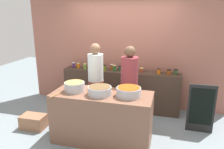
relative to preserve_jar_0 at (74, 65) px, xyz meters
name	(u,v)px	position (x,y,z in m)	size (l,w,h in m)	color
ground	(107,131)	(1.17, -1.12, -0.99)	(12.00, 12.00, 0.00)	gray
storefront_wall	(124,44)	(1.17, 0.33, 0.51)	(4.80, 0.12, 3.00)	#A86554
display_shelf	(120,90)	(1.17, -0.02, -0.53)	(2.70, 0.36, 0.93)	#402F24
prep_table	(102,117)	(1.17, -1.42, -0.55)	(1.70, 0.70, 0.89)	brown
preserve_jar_0	(74,65)	(0.00, 0.00, 0.00)	(0.07, 0.07, 0.13)	#482557
preserve_jar_1	(78,65)	(0.12, 0.01, -0.01)	(0.07, 0.07, 0.11)	orange
preserve_jar_2	(85,66)	(0.33, -0.08, 0.00)	(0.08, 0.08, 0.14)	olive
preserve_jar_3	(90,67)	(0.43, -0.04, -0.02)	(0.07, 0.07, 0.10)	#609A31
preserve_jar_4	(99,67)	(0.65, 0.02, 0.00)	(0.09, 0.09, 0.12)	gold
preserve_jar_5	(104,68)	(0.80, -0.07, 0.00)	(0.09, 0.09, 0.13)	olive
preserve_jar_6	(112,67)	(0.95, 0.05, 0.00)	(0.07, 0.07, 0.13)	brown
preserve_jar_7	(114,68)	(1.05, -0.08, 0.01)	(0.08, 0.08, 0.14)	#295A27
preserve_jar_8	(120,68)	(1.15, 0.04, -0.01)	(0.09, 0.09, 0.10)	#2D5335
preserve_jar_9	(126,69)	(1.30, -0.04, -0.01)	(0.09, 0.09, 0.10)	olive
preserve_jar_10	(132,70)	(1.44, -0.04, -0.01)	(0.07, 0.07, 0.11)	red
preserve_jar_11	(141,70)	(1.65, 0.01, -0.02)	(0.09, 0.09, 0.10)	#9A3B24
preserve_jar_12	(159,71)	(2.03, -0.03, -0.01)	(0.08, 0.08, 0.11)	orange
preserve_jar_13	(169,72)	(2.24, -0.06, 0.00)	(0.09, 0.09, 0.12)	brown
preserve_jar_14	(176,72)	(2.39, 0.00, 0.00)	(0.09, 0.09, 0.12)	#2F4E28
cooking_pot_left	(75,87)	(0.68, -1.43, -0.02)	(0.35, 0.35, 0.17)	#B7B7BC
cooking_pot_center	(100,91)	(1.16, -1.49, -0.03)	(0.40, 0.40, 0.15)	#B7B7BC
cooking_pot_right	(129,92)	(1.63, -1.42, -0.02)	(0.40, 0.40, 0.15)	#B7B7BC
wooden_spoon	(55,95)	(0.46, -1.72, -0.09)	(0.02, 0.02, 0.24)	#9E703D
cook_with_tongs	(96,86)	(0.82, -0.71, -0.24)	(0.32, 0.32, 1.64)	brown
cook_in_cap	(129,92)	(1.53, -0.83, -0.25)	(0.34, 0.34, 1.63)	black
bread_crate	(34,122)	(-0.27, -1.36, -0.86)	(0.47, 0.31, 0.27)	#966649
chalkboard_sign	(201,109)	(2.88, -0.65, -0.51)	(0.49, 0.05, 0.95)	black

